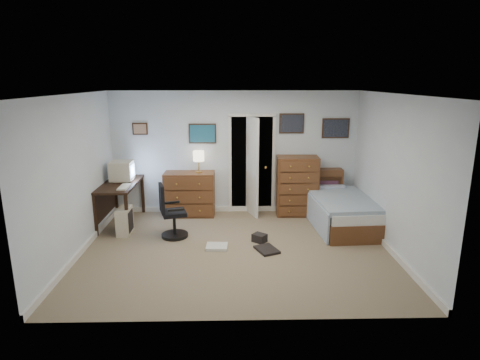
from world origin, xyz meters
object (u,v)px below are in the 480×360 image
object	(u,v)px
bed	(340,210)
tall_dresser	(297,186)
office_chair	(171,217)
computer_desk	(115,192)
low_dresser	(190,194)

from	to	relation	value
bed	tall_dresser	bearing A→B (deg)	133.24
office_chair	tall_dresser	bearing A→B (deg)	9.81
bed	computer_desk	bearing A→B (deg)	173.40
office_chair	bed	world-z (taller)	office_chair
bed	low_dresser	bearing A→B (deg)	162.87
computer_desk	office_chair	world-z (taller)	office_chair
tall_dresser	low_dresser	bearing A→B (deg)	-178.43
computer_desk	bed	xyz separation A→B (m)	(4.28, -0.23, -0.32)
computer_desk	office_chair	bearing A→B (deg)	-32.31
low_dresser	tall_dresser	xyz separation A→B (m)	(2.19, -0.02, 0.16)
computer_desk	low_dresser	size ratio (longest dim) A/B	1.39
low_dresser	tall_dresser	world-z (taller)	tall_dresser
office_chair	low_dresser	distance (m)	1.23
tall_dresser	bed	world-z (taller)	tall_dresser
computer_desk	tall_dresser	world-z (taller)	tall_dresser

